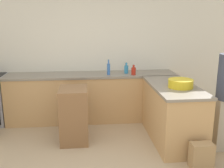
% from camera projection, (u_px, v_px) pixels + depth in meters
% --- Properties ---
extents(wall_back, '(8.00, 0.06, 2.70)m').
position_uv_depth(wall_back, '(91.00, 49.00, 5.19)').
color(wall_back, silver).
rests_on(wall_back, ground_plane).
extents(counter_back, '(3.22, 0.63, 0.92)m').
position_uv_depth(counter_back, '(92.00, 97.00, 5.09)').
color(counter_back, tan).
rests_on(counter_back, ground_plane).
extents(counter_peninsula, '(0.69, 1.48, 0.92)m').
position_uv_depth(counter_peninsula, '(172.00, 113.00, 4.22)').
color(counter_peninsula, tan).
rests_on(counter_peninsula, ground_plane).
extents(island_table, '(0.44, 0.59, 0.88)m').
position_uv_depth(island_table, '(74.00, 115.00, 4.19)').
color(island_table, brown).
rests_on(island_table, ground_plane).
extents(mixing_bowl, '(0.38, 0.38, 0.13)m').
position_uv_depth(mixing_bowl, '(181.00, 83.00, 3.97)').
color(mixing_bowl, yellow).
rests_on(mixing_bowl, counter_peninsula).
extents(hot_sauce_bottle, '(0.08, 0.08, 0.19)m').
position_uv_depth(hot_sauce_bottle, '(134.00, 71.00, 4.88)').
color(hot_sauce_bottle, red).
rests_on(hot_sauce_bottle, counter_back).
extents(dish_soap_bottle, '(0.08, 0.08, 0.21)m').
position_uv_depth(dish_soap_bottle, '(126.00, 69.00, 5.00)').
color(dish_soap_bottle, '#338CBF').
rests_on(dish_soap_bottle, counter_back).
extents(water_bottle_blue, '(0.06, 0.06, 0.28)m').
position_uv_depth(water_bottle_blue, '(109.00, 69.00, 4.88)').
color(water_bottle_blue, '#386BB7').
rests_on(water_bottle_blue, counter_back).
extents(paper_bag, '(0.30, 0.18, 0.35)m').
position_uv_depth(paper_bag, '(201.00, 156.00, 3.45)').
color(paper_bag, '#A88456').
rests_on(paper_bag, ground_plane).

